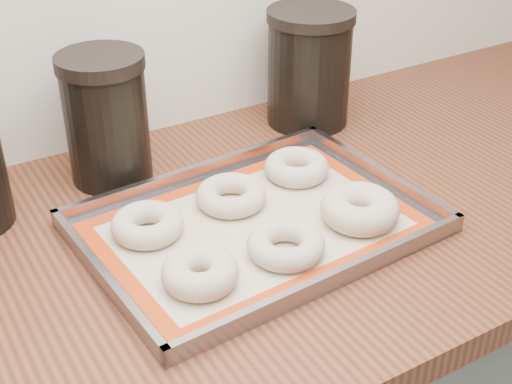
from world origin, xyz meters
TOP-DOWN VIEW (x-y plane):
  - countertop at (0.00, 1.68)m, footprint 3.06×0.68m
  - baking_tray at (-0.00, 1.65)m, footprint 0.48×0.36m
  - baking_mat at (-0.00, 1.65)m, footprint 0.44×0.32m
  - bagel_front_left at (-0.12, 1.57)m, footprint 0.12×0.12m
  - bagel_front_mid at (-0.00, 1.57)m, footprint 0.13×0.13m
  - bagel_front_right at (0.13, 1.58)m, footprint 0.12×0.12m
  - bagel_back_left at (-0.14, 1.70)m, footprint 0.12×0.12m
  - bagel_back_mid at (-0.00, 1.71)m, footprint 0.11×0.11m
  - bagel_back_right at (0.12, 1.73)m, footprint 0.11×0.11m
  - canister_mid at (-0.12, 1.88)m, footprint 0.13×0.13m
  - canister_right at (0.25, 1.89)m, footprint 0.15×0.15m

SIDE VIEW (x-z plane):
  - countertop at x=0.00m, z-range 0.86..0.90m
  - baking_mat at x=0.00m, z-range 0.90..0.91m
  - baking_tray at x=0.00m, z-range 0.89..0.92m
  - bagel_back_mid at x=0.00m, z-range 0.90..0.94m
  - bagel_front_mid at x=0.00m, z-range 0.90..0.94m
  - bagel_back_left at x=-0.14m, z-range 0.90..0.94m
  - bagel_back_right at x=0.12m, z-range 0.90..0.94m
  - bagel_front_left at x=-0.12m, z-range 0.90..0.94m
  - bagel_front_right at x=0.13m, z-range 0.90..0.95m
  - canister_mid at x=-0.12m, z-range 0.90..1.10m
  - canister_right at x=0.25m, z-range 0.90..1.10m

